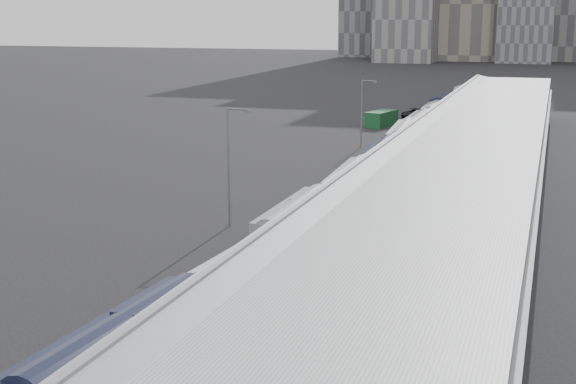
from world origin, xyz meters
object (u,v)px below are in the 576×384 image
at_px(bus_2, 249,277).
at_px(bus_7, 418,129).
at_px(street_lamp_far, 363,109).
at_px(bus_8, 434,116).
at_px(bus_4, 351,190).
at_px(bus_5, 379,163).
at_px(shipping_container, 381,119).
at_px(suv, 414,113).
at_px(bus_9, 446,108).
at_px(bus_1, 121,365).
at_px(street_lamp_near, 230,160).
at_px(bus_6, 403,142).
at_px(bus_10, 460,99).
at_px(bus_3, 295,228).

xyz_separation_m(bus_2, bus_7, (-0.73, 67.50, 0.15)).
bearing_deg(street_lamp_far, bus_8, 76.79).
relative_size(bus_4, bus_8, 1.03).
relative_size(bus_2, bus_5, 0.95).
relative_size(bus_5, street_lamp_far, 1.42).
distance_m(street_lamp_far, shipping_container, 21.99).
xyz_separation_m(bus_4, suv, (-5.67, 67.81, -0.81)).
bearing_deg(bus_9, bus_4, -85.82).
height_order(bus_1, bus_4, bus_1).
bearing_deg(street_lamp_near, bus_9, 84.79).
height_order(bus_2, bus_6, bus_6).
distance_m(bus_6, bus_10, 57.41).
distance_m(bus_10, street_lamp_near, 96.71).
relative_size(bus_1, bus_8, 1.07).
bearing_deg(suv, shipping_container, -83.55).
distance_m(bus_1, shipping_container, 95.18).
relative_size(bus_4, shipping_container, 1.97).
distance_m(bus_7, shipping_container, 15.50).
bearing_deg(shipping_container, bus_4, -66.93).
bearing_deg(bus_10, suv, -112.04).
distance_m(bus_1, bus_6, 68.87).
bearing_deg(bus_7, street_lamp_near, -98.06).
bearing_deg(bus_9, bus_1, -86.40).
xyz_separation_m(bus_5, bus_10, (0.46, 72.01, 0.02)).
relative_size(bus_1, suv, 2.38).
bearing_deg(bus_5, street_lamp_far, 104.24).
height_order(bus_1, suv, bus_1).
bearing_deg(suv, bus_1, -67.65).
bearing_deg(bus_2, suv, 97.95).
bearing_deg(bus_10, bus_7, -96.10).
xyz_separation_m(bus_3, bus_7, (0.01, 55.95, 0.08)).
bearing_deg(suv, bus_6, -62.63).
bearing_deg(bus_5, bus_6, 86.13).
bearing_deg(bus_9, street_lamp_near, -91.46).
relative_size(bus_1, street_lamp_far, 1.52).
relative_size(bus_2, bus_9, 0.86).
xyz_separation_m(bus_3, suv, (-4.93, 81.98, -0.75)).
height_order(bus_4, suv, bus_4).
xyz_separation_m(street_lamp_near, shipping_container, (-0.95, 64.88, -4.42)).
relative_size(bus_1, bus_5, 1.07).
height_order(bus_4, bus_8, bus_4).
bearing_deg(street_lamp_far, bus_2, -83.50).
bearing_deg(bus_7, bus_10, 88.74).
bearing_deg(bus_10, bus_2, -95.16).
distance_m(bus_4, street_lamp_near, 13.12).
bearing_deg(bus_9, street_lamp_far, -96.10).
bearing_deg(bus_2, bus_9, 94.80).
xyz_separation_m(bus_9, street_lamp_far, (-6.23, -35.86, 3.46)).
height_order(bus_7, bus_9, bus_9).
distance_m(bus_1, bus_5, 54.27).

